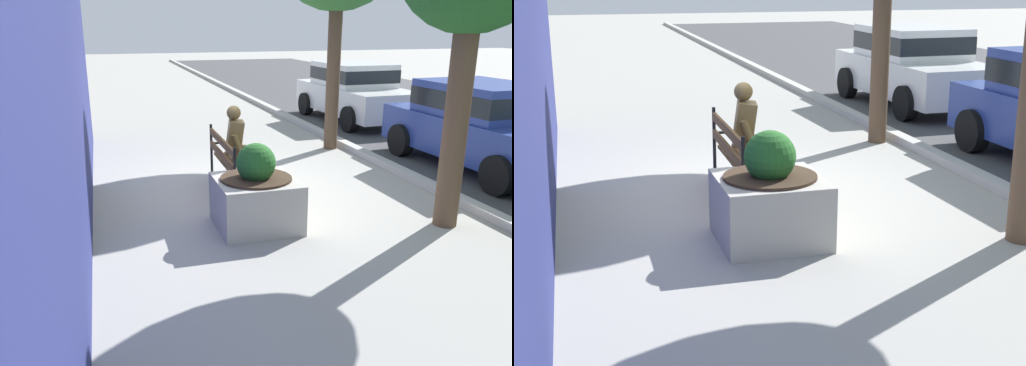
% 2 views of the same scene
% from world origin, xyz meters
% --- Properties ---
extents(ground_plane, '(80.00, 80.00, 0.00)m').
position_xyz_m(ground_plane, '(0.00, 0.00, 0.00)').
color(ground_plane, '#9E9B93').
extents(curb_stone, '(60.00, 0.20, 0.12)m').
position_xyz_m(curb_stone, '(0.00, 2.90, 0.06)').
color(curb_stone, '#B2AFA8').
rests_on(curb_stone, ground).
extents(building_wall_behind, '(12.00, 0.50, 4.32)m').
position_xyz_m(building_wall_behind, '(1.50, -2.60, 2.16)').
color(building_wall_behind, navy).
rests_on(building_wall_behind, ground).
extents(park_bench, '(1.81, 0.57, 0.95)m').
position_xyz_m(park_bench, '(0.27, -0.22, 0.54)').
color(park_bench, brown).
rests_on(park_bench, ground).
extents(bronze_statue_seated, '(0.74, 0.79, 1.37)m').
position_xyz_m(bronze_statue_seated, '(0.22, -0.01, 0.67)').
color(bronze_statue_seated, brown).
rests_on(bronze_statue_seated, ground).
extents(concrete_planter, '(1.03, 1.03, 1.13)m').
position_xyz_m(concrete_planter, '(1.72, -0.27, 0.42)').
color(concrete_planter, '#A8A399').
rests_on(concrete_planter, ground).
extents(parked_car_white, '(4.15, 2.01, 1.56)m').
position_xyz_m(parked_car_white, '(-4.94, 4.52, 0.84)').
color(parked_car_white, silver).
rests_on(parked_car_white, ground).
extents(parked_car_blue, '(4.15, 2.01, 1.56)m').
position_xyz_m(parked_car_blue, '(0.15, 4.52, 0.84)').
color(parked_car_blue, navy).
rests_on(parked_car_blue, ground).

